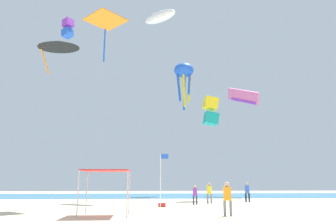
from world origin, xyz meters
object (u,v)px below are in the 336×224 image
object	(u,v)px
cooler_box	(162,205)
kite_box_yellow	(211,111)
kite_box_purple	(68,28)
kite_delta_black	(59,44)
kite_parafoil_pink	(243,96)
person_near_tent	(195,193)
kite_octopus_blue	(184,73)
person_leftmost	(209,191)
person_central	(247,191)
person_rightmost	(227,196)
kite_inflatable_white	(160,17)
canopy_tent	(106,173)
banner_flag	(161,176)
kite_diamond_orange	(105,22)

from	to	relation	value
cooler_box	kite_box_yellow	size ratio (longest dim) A/B	0.17
kite_box_purple	kite_box_yellow	size ratio (longest dim) A/B	0.76
kite_delta_black	kite_parafoil_pink	distance (m)	28.58
kite_box_yellow	person_near_tent	bearing A→B (deg)	153.31
kite_box_purple	kite_octopus_blue	world-z (taller)	kite_box_purple
person_leftmost	person_central	size ratio (longest dim) A/B	0.99
person_leftmost	cooler_box	xyz separation A→B (m)	(-4.58, -4.10, -0.90)
person_leftmost	person_rightmost	xyz separation A→B (m)	(-1.30, -11.37, 0.03)
person_rightmost	kite_inflatable_white	xyz separation A→B (m)	(-2.98, 17.56, 20.56)
person_rightmost	kite_parafoil_pink	bearing A→B (deg)	-95.05
canopy_tent	kite_box_purple	distance (m)	29.23
person_central	canopy_tent	bearing A→B (deg)	-97.60
canopy_tent	person_central	xyz separation A→B (m)	(12.33, 12.56, -1.30)
person_near_tent	cooler_box	world-z (taller)	person_near_tent
person_near_tent	kite_delta_black	xyz separation A→B (m)	(-12.72, 1.04, 13.80)
kite_parafoil_pink	kite_box_yellow	distance (m)	13.65
kite_box_purple	banner_flag	bearing A→B (deg)	74.71
canopy_tent	kite_delta_black	distance (m)	17.19
cooler_box	kite_parafoil_pink	bearing A→B (deg)	56.54
cooler_box	person_central	bearing A→B (deg)	34.23
cooler_box	kite_box_yellow	distance (m)	15.14
banner_flag	kite_box_yellow	size ratio (longest dim) A/B	1.19
canopy_tent	kite_octopus_blue	size ratio (longest dim) A/B	0.39
person_near_tent	cooler_box	distance (m)	4.07
kite_box_purple	kite_parafoil_pink	size ratio (longest dim) A/B	0.46
person_near_tent	cooler_box	xyz separation A→B (m)	(-3.02, -2.62, -0.77)
person_central	kite_inflatable_white	world-z (taller)	kite_inflatable_white
kite_octopus_blue	kite_box_yellow	world-z (taller)	kite_octopus_blue
person_near_tent	person_rightmost	world-z (taller)	person_rightmost
kite_inflatable_white	kite_delta_black	world-z (taller)	kite_inflatable_white
person_near_tent	kite_octopus_blue	bearing A→B (deg)	-109.98
kite_delta_black	kite_octopus_blue	bearing A→B (deg)	78.99
cooler_box	kite_delta_black	distance (m)	17.88
banner_flag	kite_box_yellow	bearing A→B (deg)	61.27
canopy_tent	kite_delta_black	world-z (taller)	kite_delta_black
person_rightmost	kite_octopus_blue	bearing A→B (deg)	-77.70
kite_box_purple	kite_inflatable_white	bearing A→B (deg)	111.34
kite_delta_black	person_near_tent	bearing A→B (deg)	22.12
kite_inflatable_white	kite_diamond_orange	bearing A→B (deg)	102.55
kite_inflatable_white	kite_diamond_orange	xyz separation A→B (m)	(-5.25, -10.04, -6.21)
person_near_tent	kite_octopus_blue	distance (m)	26.64
cooler_box	kite_box_purple	world-z (taller)	kite_box_purple
person_near_tent	kite_delta_black	bearing A→B (deg)	-19.57
person_leftmost	kite_delta_black	size ratio (longest dim) A/B	0.35
kite_octopus_blue	banner_flag	bearing A→B (deg)	-62.93
kite_parafoil_pink	person_central	bearing A→B (deg)	-51.70
person_leftmost	kite_inflatable_white	world-z (taller)	kite_inflatable_white
kite_box_purple	kite_diamond_orange	bearing A→B (deg)	64.27
kite_diamond_orange	kite_delta_black	bearing A→B (deg)	100.53
kite_delta_black	kite_inflatable_white	bearing A→B (deg)	60.37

